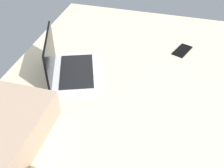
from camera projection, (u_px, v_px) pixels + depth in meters
bed_mattress at (136, 107)px, 139.42cm from camera, size 180.00×140.00×18.00cm
laptop at (68, 68)px, 142.32cm from camera, size 38.98×33.13×23.00cm
cell_phone at (182, 51)px, 162.24cm from camera, size 15.51×11.41×0.80cm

